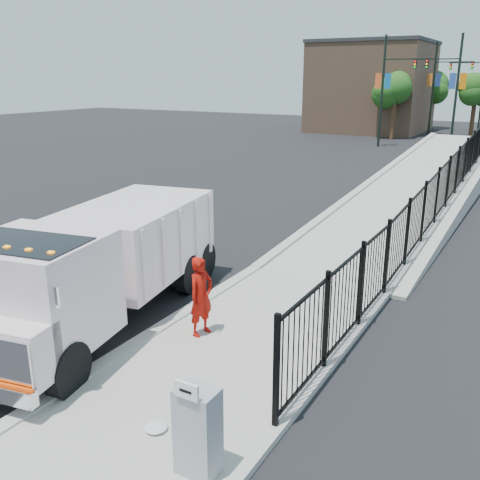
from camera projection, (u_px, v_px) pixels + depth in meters
The scene contains 18 objects.
ground at pixel (168, 328), 11.50m from camera, with size 120.00×120.00×0.00m, color black.
sidewalk at pixel (188, 397), 8.91m from camera, with size 3.55×12.00×0.12m, color #9E998E.
curb at pixel (102, 366), 9.82m from camera, with size 0.30×12.00×0.16m, color #ADAAA3.
ramp at pixel (426, 198), 23.74m from camera, with size 3.95×24.00×1.70m, color #9E998E.
iron_fence at pixel (446, 198), 19.48m from camera, with size 0.10×28.00×1.80m, color black.
truck at pixel (97, 262), 11.29m from camera, with size 3.66×7.68×2.53m.
worker at pixel (201, 296), 10.75m from camera, with size 0.60×0.40×1.65m, color #980F07.
utility_cabinet at pixel (198, 431), 6.99m from camera, with size 0.55×0.40×1.25m, color gray.
arrow_sign at pixel (186, 391), 6.59m from camera, with size 0.35×0.04×0.22m, color white.
debris at pixel (156, 427), 8.00m from camera, with size 0.35×0.35×0.09m, color silver.
light_pole_0 at pixel (387, 87), 39.32m from camera, with size 3.77×0.22×8.00m.
light_pole_1 at pixel (452, 87), 38.03m from camera, with size 3.77×0.22×8.00m.
light_pole_2 at pixel (437, 85), 47.27m from camera, with size 3.78×0.22×8.00m.
light_pole_3 at pixel (480, 85), 49.23m from camera, with size 3.78×0.22×8.00m.
tree_0 at pixel (395, 91), 44.12m from camera, with size 2.70×2.70×5.35m.
tree_1 at pixel (476, 92), 44.11m from camera, with size 2.18×2.18×5.09m.
tree_2 at pixel (433, 88), 53.38m from camera, with size 2.87×2.87×5.43m.
building at pixel (372, 88), 51.04m from camera, with size 10.00×10.00×8.00m, color #8C664C.
Camera 1 is at (6.54, -8.27, 5.21)m, focal length 40.00 mm.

